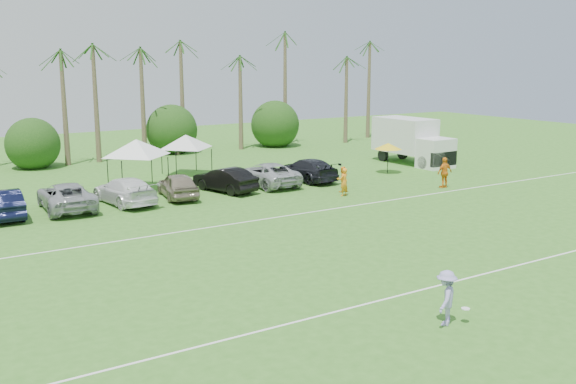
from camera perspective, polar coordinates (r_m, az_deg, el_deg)
ground at (r=22.18m, az=14.81°, el=-10.10°), size 120.00×120.00×0.00m
field_lines at (r=27.89m, az=2.73°, el=-5.17°), size 80.00×12.10×0.01m
palm_tree_4 at (r=53.08m, az=-20.22°, el=10.32°), size 2.40×2.40×8.90m
palm_tree_5 at (r=54.07m, az=-16.07°, el=11.52°), size 2.40×2.40×9.90m
palm_tree_6 at (r=55.35m, az=-12.05°, el=12.60°), size 2.40×2.40×10.90m
palm_tree_7 at (r=56.89m, az=-8.21°, el=13.56°), size 2.40×2.40×11.90m
palm_tree_8 at (r=59.09m, az=-3.62°, el=11.07°), size 2.40×2.40×8.90m
palm_tree_9 at (r=61.64m, az=0.54°, el=11.93°), size 2.40×2.40×9.90m
palm_tree_10 at (r=64.49m, az=4.37°, el=12.65°), size 2.40×2.40×10.90m
palm_tree_11 at (r=66.96m, az=7.21°, el=13.28°), size 2.40×2.40×11.90m
bush_tree_1 at (r=54.04m, az=-22.10°, el=4.14°), size 4.00×4.00×4.00m
bush_tree_2 at (r=57.34m, az=-10.21°, el=5.20°), size 4.00×4.00×4.00m
bush_tree_3 at (r=61.76m, az=-1.55°, el=5.83°), size 4.00×4.00×4.00m
sideline_player_a at (r=38.78m, az=4.99°, el=0.88°), size 0.71×0.57×1.70m
sideline_player_b at (r=39.95m, az=4.85°, el=1.13°), size 0.79×0.62×1.59m
sideline_player_c at (r=42.31m, az=13.75°, el=1.69°), size 1.17×0.49×1.98m
box_truck at (r=51.64m, az=10.99°, el=4.58°), size 2.80×6.93×3.55m
canopy_tent_left at (r=41.67m, az=-13.35°, el=4.58°), size 4.56×4.56×3.69m
canopy_tent_right at (r=46.12m, az=-9.09°, el=5.05°), size 4.15×4.15×3.36m
market_umbrella at (r=46.82m, az=8.90°, el=4.05°), size 1.98×1.98×2.21m
frisbee_player at (r=20.64m, az=13.87°, el=-9.12°), size 1.39×1.16×1.75m
parked_car_1 at (r=36.45m, az=-23.97°, el=-0.94°), size 1.68×4.62×1.51m
parked_car_2 at (r=37.10m, az=-19.12°, el=-0.37°), size 2.78×5.56×1.51m
parked_car_3 at (r=37.72m, az=-14.32°, el=0.11°), size 2.74×5.43×1.51m
parked_car_4 at (r=38.69m, az=-9.77°, el=0.59°), size 2.47×4.67×1.51m
parked_car_5 at (r=40.14m, az=-5.64°, el=1.10°), size 2.73×4.85×1.51m
parked_car_6 at (r=41.89m, az=-1.90°, el=1.60°), size 2.56×5.47×1.51m
parked_car_7 at (r=43.59m, az=1.71°, el=2.00°), size 2.29×5.28×1.51m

